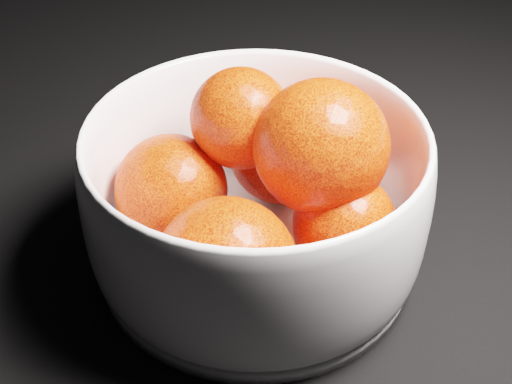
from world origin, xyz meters
TOP-DOWN VIEW (x-y plane):
  - bowl at (-0.01, 0.25)m, footprint 0.23×0.23m
  - orange_pile at (-0.00, 0.25)m, footprint 0.19×0.18m

SIDE VIEW (x-z plane):
  - bowl at x=-0.01m, z-range 0.00..0.11m
  - orange_pile at x=0.00m, z-range 0.00..0.14m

